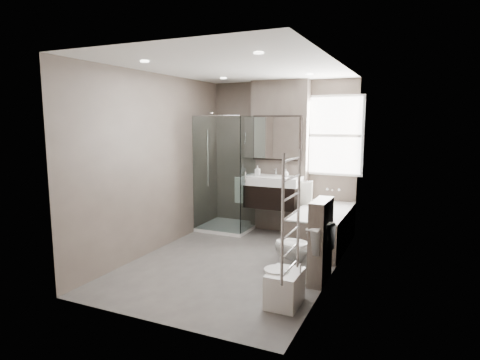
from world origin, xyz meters
The scene contains 15 objects.
room centered at (0.00, 0.00, 1.30)m, with size 2.70×3.90×2.70m.
vanity_pier centered at (0.00, 1.77, 1.30)m, with size 1.00×0.25×2.60m, color #564B44.
vanity centered at (0.00, 1.43, 0.74)m, with size 0.95×0.47×0.66m.
mirror_cabinet centered at (0.00, 1.61, 1.63)m, with size 0.86×0.08×0.76m.
towel_left centered at (-0.56, 1.40, 0.72)m, with size 0.24×0.06×0.44m, color silver.
towel_right centered at (0.56, 1.40, 0.72)m, with size 0.24×0.06×0.44m, color silver.
shower_enclosure centered at (-0.75, 1.35, 0.49)m, with size 0.90×0.90×2.00m.
bathtub centered at (0.92, 1.10, 0.32)m, with size 0.75×1.60×0.57m.
window centered at (0.90, 1.88, 1.68)m, with size 0.98×0.06×1.33m.
toilet centered at (0.97, -0.27, 0.37)m, with size 0.41×0.72×0.74m, color white.
cistern_box centered at (1.21, -0.25, 0.50)m, with size 0.19×0.55×1.00m.
bidet centered at (1.01, -1.02, 0.19)m, with size 0.40×0.45×0.47m.
towel_radiator centered at (1.25, -1.60, 1.12)m, with size 0.03×0.49×1.10m.
soap_bottle_a centered at (-0.27, 1.41, 1.08)m, with size 0.08×0.08×0.17m, color white.
soap_bottle_b centered at (0.21, 1.48, 1.06)m, with size 0.10×0.10×0.12m, color white.
Camera 1 is at (2.24, -4.85, 1.92)m, focal length 30.00 mm.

